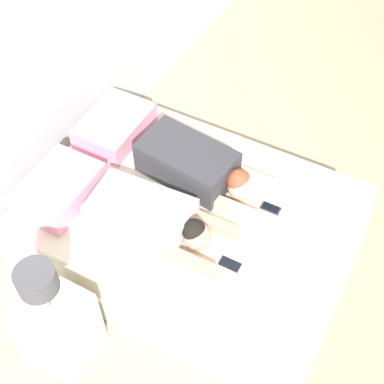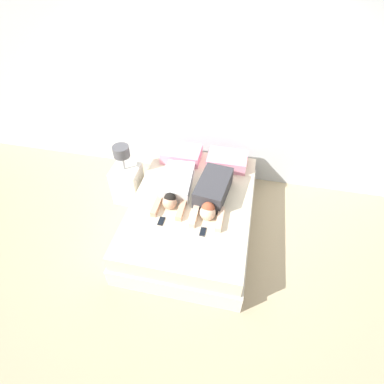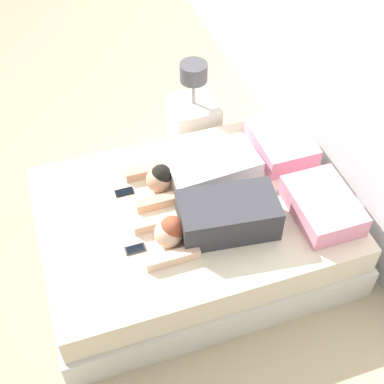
{
  "view_description": "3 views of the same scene",
  "coord_description": "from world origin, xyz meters",
  "px_view_note": "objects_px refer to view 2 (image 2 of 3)",
  "views": [
    {
      "loc": [
        -1.85,
        -0.99,
        3.23
      ],
      "look_at": [
        0.0,
        0.0,
        0.65
      ],
      "focal_mm": 50.0,
      "sensor_mm": 36.0,
      "label": 1
    },
    {
      "loc": [
        0.55,
        -2.53,
        3.16
      ],
      "look_at": [
        0.0,
        0.0,
        0.65
      ],
      "focal_mm": 28.0,
      "sensor_mm": 36.0,
      "label": 2
    },
    {
      "loc": [
        2.25,
        -0.76,
        3.22
      ],
      "look_at": [
        0.0,
        0.0,
        0.65
      ],
      "focal_mm": 50.0,
      "sensor_mm": 36.0,
      "label": 3
    }
  ],
  "objects_px": {
    "pillow_head_right": "(227,160)",
    "cell_phone_left": "(161,221)",
    "pillow_head_left": "(181,154)",
    "nightstand": "(127,181)",
    "person_right": "(212,192)",
    "person_left": "(176,186)",
    "bed": "(192,214)",
    "cell_phone_right": "(203,232)"
  },
  "relations": [
    {
      "from": "bed",
      "to": "pillow_head_left",
      "type": "distance_m",
      "value": 0.93
    },
    {
      "from": "pillow_head_right",
      "to": "person_left",
      "type": "xyz_separation_m",
      "value": [
        -0.57,
        -0.66,
        0.0
      ]
    },
    {
      "from": "pillow_head_left",
      "to": "nightstand",
      "type": "distance_m",
      "value": 0.86
    },
    {
      "from": "pillow_head_right",
      "to": "person_right",
      "type": "xyz_separation_m",
      "value": [
        -0.09,
        -0.71,
        0.03
      ]
    },
    {
      "from": "pillow_head_left",
      "to": "pillow_head_right",
      "type": "bearing_deg",
      "value": 0.0
    },
    {
      "from": "person_left",
      "to": "person_right",
      "type": "bearing_deg",
      "value": -6.29
    },
    {
      "from": "pillow_head_left",
      "to": "cell_phone_left",
      "type": "height_order",
      "value": "pillow_head_left"
    },
    {
      "from": "bed",
      "to": "cell_phone_left",
      "type": "bearing_deg",
      "value": -124.48
    },
    {
      "from": "bed",
      "to": "cell_phone_right",
      "type": "height_order",
      "value": "cell_phone_right"
    },
    {
      "from": "person_right",
      "to": "pillow_head_right",
      "type": "bearing_deg",
      "value": 82.65
    },
    {
      "from": "bed",
      "to": "pillow_head_right",
      "type": "relative_size",
      "value": 3.88
    },
    {
      "from": "person_left",
      "to": "nightstand",
      "type": "height_order",
      "value": "nightstand"
    },
    {
      "from": "pillow_head_left",
      "to": "nightstand",
      "type": "bearing_deg",
      "value": -147.32
    },
    {
      "from": "bed",
      "to": "nightstand",
      "type": "height_order",
      "value": "nightstand"
    },
    {
      "from": "pillow_head_left",
      "to": "person_right",
      "type": "relative_size",
      "value": 0.59
    },
    {
      "from": "cell_phone_right",
      "to": "nightstand",
      "type": "bearing_deg",
      "value": 146.95
    },
    {
      "from": "pillow_head_right",
      "to": "nightstand",
      "type": "height_order",
      "value": "nightstand"
    },
    {
      "from": "cell_phone_left",
      "to": "person_left",
      "type": "bearing_deg",
      "value": 85.92
    },
    {
      "from": "person_right",
      "to": "pillow_head_left",
      "type": "bearing_deg",
      "value": 128.18
    },
    {
      "from": "person_left",
      "to": "cell_phone_left",
      "type": "xyz_separation_m",
      "value": [
        -0.04,
        -0.54,
        -0.08
      ]
    },
    {
      "from": "pillow_head_right",
      "to": "person_left",
      "type": "relative_size",
      "value": 0.59
    },
    {
      "from": "pillow_head_right",
      "to": "person_right",
      "type": "bearing_deg",
      "value": -97.35
    },
    {
      "from": "person_right",
      "to": "cell_phone_right",
      "type": "bearing_deg",
      "value": -91.22
    },
    {
      "from": "pillow_head_right",
      "to": "person_right",
      "type": "relative_size",
      "value": 0.59
    },
    {
      "from": "cell_phone_left",
      "to": "bed",
      "type": "bearing_deg",
      "value": 55.52
    },
    {
      "from": "cell_phone_left",
      "to": "pillow_head_left",
      "type": "bearing_deg",
      "value": 92.43
    },
    {
      "from": "person_left",
      "to": "person_right",
      "type": "relative_size",
      "value": 1.0
    },
    {
      "from": "person_left",
      "to": "cell_phone_left",
      "type": "height_order",
      "value": "person_left"
    },
    {
      "from": "pillow_head_left",
      "to": "nightstand",
      "type": "height_order",
      "value": "nightstand"
    },
    {
      "from": "person_right",
      "to": "person_left",
      "type": "bearing_deg",
      "value": 173.71
    },
    {
      "from": "cell_phone_left",
      "to": "nightstand",
      "type": "bearing_deg",
      "value": 134.39
    },
    {
      "from": "cell_phone_left",
      "to": "cell_phone_right",
      "type": "xyz_separation_m",
      "value": [
        0.5,
        -0.05,
        0.0
      ]
    },
    {
      "from": "bed",
      "to": "person_right",
      "type": "distance_m",
      "value": 0.45
    },
    {
      "from": "bed",
      "to": "person_left",
      "type": "relative_size",
      "value": 2.28
    },
    {
      "from": "bed",
      "to": "nightstand",
      "type": "distance_m",
      "value": 1.08
    },
    {
      "from": "nightstand",
      "to": "pillow_head_right",
      "type": "bearing_deg",
      "value": 18.23
    },
    {
      "from": "bed",
      "to": "cell_phone_left",
      "type": "relative_size",
      "value": 16.54
    },
    {
      "from": "cell_phone_right",
      "to": "pillow_head_left",
      "type": "bearing_deg",
      "value": 113.77
    },
    {
      "from": "person_right",
      "to": "nightstand",
      "type": "bearing_deg",
      "value": 167.75
    },
    {
      "from": "pillow_head_right",
      "to": "person_right",
      "type": "height_order",
      "value": "person_right"
    },
    {
      "from": "person_right",
      "to": "cell_phone_left",
      "type": "xyz_separation_m",
      "value": [
        -0.51,
        -0.49,
        -0.11
      ]
    },
    {
      "from": "pillow_head_right",
      "to": "cell_phone_left",
      "type": "height_order",
      "value": "pillow_head_right"
    }
  ]
}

